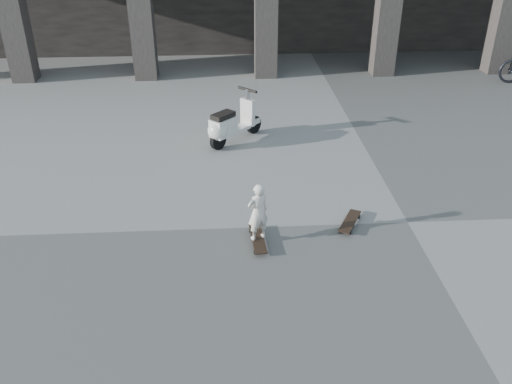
{
  "coord_description": "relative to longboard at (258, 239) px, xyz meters",
  "views": [
    {
      "loc": [
        -3.06,
        -7.63,
        4.93
      ],
      "look_at": [
        -2.59,
        0.05,
        0.65
      ],
      "focal_mm": 38.0,
      "sensor_mm": 36.0,
      "label": 1
    }
  ],
  "objects": [
    {
      "name": "longboard",
      "position": [
        0.0,
        0.0,
        0.0
      ],
      "size": [
        0.25,
        0.87,
        0.09
      ],
      "rotation": [
        0.0,
        0.0,
        1.64
      ],
      "color": "black",
      "rests_on": "ground"
    },
    {
      "name": "scooter",
      "position": [
        -0.41,
        3.87,
        0.38
      ],
      "size": [
        1.22,
        1.27,
        1.13
      ],
      "rotation": [
        0.0,
        0.0,
        0.81
      ],
      "color": "black",
      "rests_on": "ground"
    },
    {
      "name": "skateboard_spare",
      "position": [
        1.58,
        0.42,
        0.0
      ],
      "size": [
        0.53,
        0.77,
        0.09
      ],
      "rotation": [
        0.0,
        0.0,
        1.09
      ],
      "color": "black",
      "rests_on": "ground"
    },
    {
      "name": "child",
      "position": [
        -0.0,
        0.0,
        0.5
      ],
      "size": [
        0.42,
        0.36,
        0.97
      ],
      "primitive_type": "imported",
      "rotation": [
        0.0,
        0.0,
        3.57
      ],
      "color": "silver",
      "rests_on": "longboard"
    },
    {
      "name": "ground",
      "position": [
        2.59,
        0.45,
        -0.07
      ],
      "size": [
        90.0,
        90.0,
        0.0
      ],
      "primitive_type": "plane",
      "color": "#51504E",
      "rests_on": "ground"
    }
  ]
}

